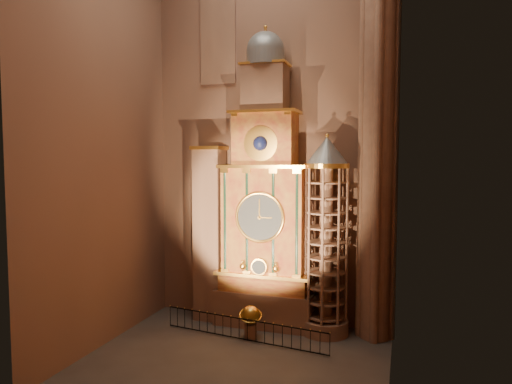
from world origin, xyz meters
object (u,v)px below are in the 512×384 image
(astronomical_clock, at_px, (265,209))
(stair_turret, at_px, (326,237))
(celestial_globe, at_px, (251,319))
(iron_railing, at_px, (243,329))
(portrait_tower, at_px, (210,232))

(astronomical_clock, height_order, stair_turret, astronomical_clock)
(celestial_globe, distance_m, iron_railing, 0.67)
(astronomical_clock, distance_m, celestial_globe, 6.04)
(astronomical_clock, xyz_separation_m, iron_railing, (-0.38, -2.63, -6.06))
(portrait_tower, distance_m, stair_turret, 6.91)
(iron_railing, bearing_deg, stair_turret, 31.39)
(celestial_globe, bearing_deg, portrait_tower, 146.09)
(astronomical_clock, height_order, iron_railing, astronomical_clock)
(stair_turret, distance_m, iron_railing, 6.50)
(stair_turret, relative_size, iron_railing, 1.17)
(portrait_tower, bearing_deg, astronomical_clock, -0.29)
(portrait_tower, relative_size, celestial_globe, 5.85)
(astronomical_clock, bearing_deg, celestial_globe, -93.41)
(stair_turret, height_order, iron_railing, stair_turret)
(portrait_tower, relative_size, iron_railing, 1.11)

